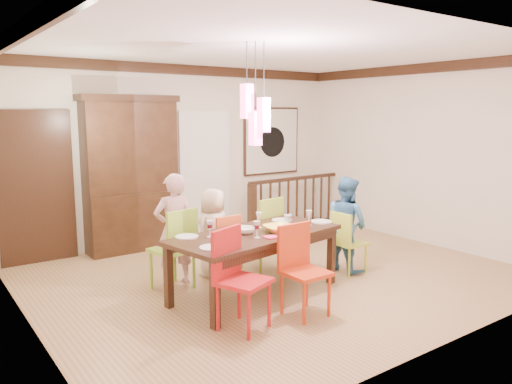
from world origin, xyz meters
TOP-DOWN VIEW (x-y plane):
  - floor at (0.00, 0.00)m, footprint 6.00×6.00m
  - ceiling at (0.00, 0.00)m, footprint 6.00×6.00m
  - wall_back at (0.00, 2.50)m, footprint 6.00×0.00m
  - wall_left at (-3.00, 0.00)m, footprint 0.00×5.00m
  - wall_right at (3.00, 0.00)m, footprint 0.00×5.00m
  - crown_molding at (0.00, 0.00)m, footprint 6.00×5.00m
  - panel_door at (-2.40, 2.45)m, footprint 1.04×0.07m
  - white_doorway at (0.35, 2.46)m, footprint 0.97×0.05m
  - painting at (1.80, 2.46)m, footprint 1.25×0.06m
  - pendant_cluster at (-0.64, -0.42)m, footprint 0.27×0.21m
  - dining_table at (-0.64, -0.42)m, footprint 2.20×1.27m
  - chair_far_left at (-1.35, 0.33)m, footprint 0.54×0.54m
  - chair_far_mid at (-0.63, 0.35)m, footprint 0.39×0.39m
  - chair_far_right at (0.00, 0.36)m, footprint 0.52×0.52m
  - chair_near_left at (-1.29, -1.13)m, footprint 0.58×0.58m
  - chair_near_mid at (-0.57, -1.23)m, footprint 0.44×0.44m
  - chair_end_right at (0.86, -0.49)m, footprint 0.39×0.39m
  - china_hutch at (-1.05, 2.30)m, footprint 1.51×0.46m
  - balustrade at (2.00, 1.95)m, footprint 2.25×0.20m
  - person_far_left at (-1.25, 0.47)m, footprint 0.54×0.38m
  - person_far_mid at (-0.68, 0.46)m, footprint 0.64×0.50m
  - person_end_right at (0.90, -0.37)m, footprint 0.50×0.63m
  - serving_bowl at (-0.42, -0.58)m, footprint 0.40×0.40m
  - small_bowl at (-0.76, -0.40)m, footprint 0.24×0.24m
  - cup_left at (-1.12, -0.61)m, footprint 0.12×0.12m
  - cup_right at (0.03, -0.20)m, footprint 0.11×0.11m
  - plate_far_left at (-1.40, -0.16)m, footprint 0.26×0.26m
  - plate_far_mid at (-0.65, -0.18)m, footprint 0.26×0.26m
  - plate_far_right at (0.00, -0.10)m, footprint 0.26×0.26m
  - plate_near_left at (-1.40, -0.71)m, footprint 0.26×0.26m
  - plate_near_mid at (-0.19, -0.67)m, footprint 0.26×0.26m
  - plate_end_right at (0.36, -0.46)m, footprint 0.26×0.26m
  - wine_glass_a at (-1.18, -0.30)m, footprint 0.08×0.08m
  - wine_glass_b at (-0.47, -0.25)m, footprint 0.08×0.08m
  - wine_glass_c at (-0.78, -0.64)m, footprint 0.08×0.08m
  - wine_glass_d at (0.10, -0.51)m, footprint 0.08×0.08m
  - napkin at (-0.63, -0.72)m, footprint 0.18×0.14m

SIDE VIEW (x-z plane):
  - floor at x=0.00m, z-range 0.00..0.00m
  - chair_end_right at x=0.86m, z-range 0.06..0.89m
  - chair_far_mid at x=-0.63m, z-range 0.06..0.90m
  - balustrade at x=2.00m, z-range 0.02..0.98m
  - chair_near_mid at x=-0.57m, z-range 0.07..1.03m
  - chair_far_right at x=0.00m, z-range 0.07..1.07m
  - chair_far_left at x=-1.35m, z-range 0.07..1.07m
  - chair_near_left at x=-1.29m, z-range 0.07..1.07m
  - person_far_mid at x=-0.68m, z-range 0.00..1.16m
  - person_end_right at x=0.90m, z-range 0.00..1.28m
  - dining_table at x=-0.64m, z-range 0.29..1.04m
  - person_far_left at x=-1.25m, z-range 0.00..1.40m
  - plate_far_left at x=-1.40m, z-range 0.75..0.76m
  - plate_far_mid at x=-0.65m, z-range 0.75..0.76m
  - plate_far_right at x=0.00m, z-range 0.75..0.76m
  - plate_near_left at x=-1.40m, z-range 0.75..0.76m
  - plate_near_mid at x=-0.19m, z-range 0.75..0.76m
  - plate_end_right at x=0.36m, z-range 0.75..0.76m
  - napkin at x=-0.63m, z-range 0.75..0.76m
  - small_bowl at x=-0.76m, z-range 0.75..0.82m
  - serving_bowl at x=-0.42m, z-range 0.75..0.83m
  - cup_left at x=-1.12m, z-range 0.75..0.84m
  - cup_right at x=0.03m, z-range 0.75..0.84m
  - wine_glass_a at x=-1.18m, z-range 0.75..0.94m
  - wine_glass_b at x=-0.47m, z-range 0.75..0.94m
  - wine_glass_c at x=-0.78m, z-range 0.75..0.94m
  - wine_glass_d at x=0.10m, z-range 0.75..0.94m
  - panel_door at x=-2.40m, z-range -0.07..2.17m
  - white_doorway at x=0.35m, z-range -0.06..2.16m
  - china_hutch at x=-1.05m, z-range 0.00..2.39m
  - wall_back at x=0.00m, z-range -1.55..4.45m
  - wall_left at x=-3.00m, z-range -1.05..3.95m
  - wall_right at x=3.00m, z-range -1.05..3.95m
  - painting at x=1.80m, z-range 0.97..2.22m
  - pendant_cluster at x=-0.64m, z-range 1.54..2.68m
  - crown_molding at x=0.00m, z-range 2.74..2.90m
  - ceiling at x=0.00m, z-range 2.90..2.90m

